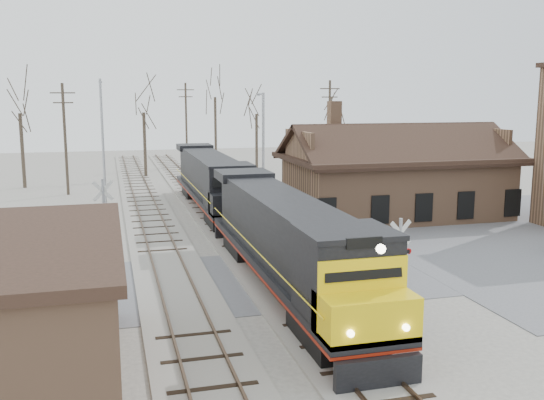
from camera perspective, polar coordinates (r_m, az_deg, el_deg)
The scene contains 20 objects.
ground at distance 27.94m, azimuth 0.16°, elevation -7.36°, with size 140.00×140.00×0.00m, color #AAA59A.
road at distance 27.93m, azimuth 0.16°, elevation -7.33°, with size 60.00×9.00×0.03m, color #5D5D62.
track_main at distance 42.16m, azimuth -5.23°, elevation -1.45°, with size 3.40×90.00×0.24m.
track_siding at distance 41.64m, azimuth -11.34°, elevation -1.75°, with size 3.40×90.00×0.24m.
depot at distance 42.69m, azimuth 11.51°, elevation 1.72°, with size 15.20×9.31×7.90m.
locomotive_lead at distance 25.22m, azimuth 1.55°, elevation -4.06°, with size 2.82×18.90×4.19m.
locomotive_trailing at distance 43.62m, azimuth -5.70°, elevation 1.76°, with size 2.82×18.90×3.97m.
crossbuck_near at distance 23.48m, azimuth 11.87°, elevation -6.39°, with size 1.06×0.31×3.74m.
crossbuck_far at distance 31.92m, azimuth -15.50°, elevation -1.97°, with size 1.17×0.32×4.13m.
streetlight_a at distance 44.21m, azimuth -15.64°, elevation 5.53°, with size 0.25×2.04×9.42m.
streetlight_b at distance 52.05m, azimuth -0.90°, elevation 5.97°, with size 0.25×2.04×8.53m.
streetlight_c at distance 65.88m, azimuth -0.80°, elevation 6.80°, with size 0.25×2.04×8.62m.
utility_pole_a at distance 53.57m, azimuth -18.90°, elevation 5.63°, with size 2.00×0.24×9.30m.
utility_pole_b at distance 72.26m, azimuth -8.07°, elevation 7.17°, with size 2.00×0.24×9.77m.
utility_pole_c at distance 59.65m, azimuth 5.41°, elevation 6.69°, with size 2.00×0.24×9.75m.
tree_a at distance 58.99m, azimuth -22.71°, elevation 8.61°, with size 4.49×4.49×10.99m.
tree_b at distance 63.15m, azimuth -12.02°, elevation 9.05°, with size 4.41×4.41×10.80m.
tree_c at distance 74.27m, azimuth -5.40°, elevation 10.66°, with size 5.43×5.43×13.30m.
tree_d at distance 67.95m, azimuth -1.47°, elevation 8.97°, with size 4.20×4.20×10.29m.
tree_e at distance 69.93m, azimuth 6.07°, elevation 8.41°, with size 3.83×3.83×9.38m.
Camera 1 is at (-7.05, -25.76, 8.21)m, focal length 40.00 mm.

